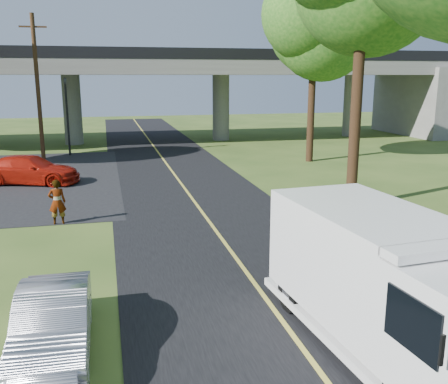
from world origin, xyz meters
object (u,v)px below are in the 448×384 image
object	(u,v)px
traffic_signal	(67,108)
utility_pole	(38,88)
red_sedan	(30,170)
step_van	(386,280)
pedestrian	(57,202)
tree_right_far	(319,25)
silver_sedan	(53,323)

from	to	relation	value
traffic_signal	utility_pole	xyz separation A→B (m)	(-1.50, -2.00, 1.40)
red_sedan	traffic_signal	bearing A→B (deg)	8.84
utility_pole	step_van	world-z (taller)	utility_pole
pedestrian	traffic_signal	bearing A→B (deg)	-92.90
tree_right_far	pedestrian	size ratio (longest dim) A/B	6.57
tree_right_far	pedestrian	distance (m)	19.59
tree_right_far	step_van	distance (m)	23.53
tree_right_far	silver_sedan	distance (m)	25.44
utility_pole	pedestrian	world-z (taller)	utility_pole
step_van	red_sedan	bearing A→B (deg)	111.19
silver_sedan	red_sedan	bearing A→B (deg)	98.41
traffic_signal	tree_right_far	bearing A→B (deg)	-22.07
traffic_signal	red_sedan	world-z (taller)	traffic_signal
utility_pole	tree_right_far	world-z (taller)	tree_right_far
traffic_signal	pedestrian	bearing A→B (deg)	-88.02
step_van	silver_sedan	size ratio (longest dim) A/B	1.70
utility_pole	silver_sedan	bearing A→B (deg)	-83.49
tree_right_far	pedestrian	bearing A→B (deg)	-143.82
traffic_signal	utility_pole	size ratio (longest dim) A/B	0.58
red_sedan	pedestrian	bearing A→B (deg)	-148.66
traffic_signal	step_van	size ratio (longest dim) A/B	0.79
utility_pole	pedestrian	xyz separation A→B (m)	(2.08, -14.86, -3.76)
step_van	red_sedan	distance (m)	20.27
tree_right_far	utility_pole	bearing A→B (deg)	166.00
tree_right_far	red_sedan	bearing A→B (deg)	-169.84
silver_sedan	pedestrian	world-z (taller)	pedestrian
traffic_signal	red_sedan	bearing A→B (deg)	-98.44
pedestrian	tree_right_far	bearing A→B (deg)	-148.69
utility_pole	red_sedan	xyz separation A→B (m)	(0.15, -7.13, -3.88)
silver_sedan	pedestrian	size ratio (longest dim) A/B	2.32
step_van	pedestrian	world-z (taller)	step_van
step_van	pedestrian	xyz separation A→B (m)	(-6.94, 10.48, -0.63)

